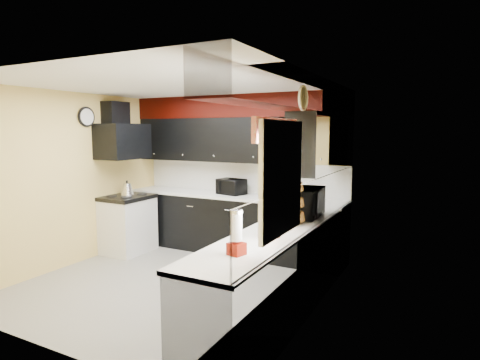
# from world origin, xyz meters

# --- Properties ---
(ground) EXTENTS (3.60, 3.60, 0.00)m
(ground) POSITION_xyz_m (0.00, 0.00, 0.00)
(ground) COLOR gray
(ground) RESTS_ON ground
(wall_back) EXTENTS (3.60, 0.06, 2.50)m
(wall_back) POSITION_xyz_m (0.00, 1.80, 1.25)
(wall_back) COLOR #E0C666
(wall_back) RESTS_ON ground
(wall_right) EXTENTS (0.06, 3.60, 2.50)m
(wall_right) POSITION_xyz_m (1.80, 0.00, 1.25)
(wall_right) COLOR #E0C666
(wall_right) RESTS_ON ground
(wall_left) EXTENTS (0.06, 3.60, 2.50)m
(wall_left) POSITION_xyz_m (-1.80, 0.00, 1.25)
(wall_left) COLOR #E0C666
(wall_left) RESTS_ON ground
(ceiling) EXTENTS (3.60, 3.60, 0.06)m
(ceiling) POSITION_xyz_m (0.00, 0.00, 2.50)
(ceiling) COLOR white
(ceiling) RESTS_ON wall_back
(cab_back) EXTENTS (3.60, 0.60, 0.90)m
(cab_back) POSITION_xyz_m (0.00, 1.50, 0.45)
(cab_back) COLOR black
(cab_back) RESTS_ON ground
(cab_right) EXTENTS (0.60, 3.00, 0.90)m
(cab_right) POSITION_xyz_m (1.50, -0.30, 0.45)
(cab_right) COLOR black
(cab_right) RESTS_ON ground
(counter_back) EXTENTS (3.62, 0.64, 0.04)m
(counter_back) POSITION_xyz_m (0.00, 1.50, 0.92)
(counter_back) COLOR white
(counter_back) RESTS_ON cab_back
(counter_right) EXTENTS (0.64, 3.02, 0.04)m
(counter_right) POSITION_xyz_m (1.50, -0.30, 0.92)
(counter_right) COLOR white
(counter_right) RESTS_ON cab_right
(splash_back) EXTENTS (3.60, 0.02, 0.50)m
(splash_back) POSITION_xyz_m (0.00, 1.79, 1.19)
(splash_back) COLOR white
(splash_back) RESTS_ON counter_back
(splash_right) EXTENTS (0.02, 3.60, 0.50)m
(splash_right) POSITION_xyz_m (1.79, 0.00, 1.19)
(splash_right) COLOR white
(splash_right) RESTS_ON counter_right
(upper_back) EXTENTS (2.60, 0.35, 0.70)m
(upper_back) POSITION_xyz_m (-0.50, 1.62, 1.80)
(upper_back) COLOR black
(upper_back) RESTS_ON wall_back
(upper_right) EXTENTS (0.35, 1.80, 0.70)m
(upper_right) POSITION_xyz_m (1.62, 0.90, 1.80)
(upper_right) COLOR black
(upper_right) RESTS_ON wall_right
(soffit_back) EXTENTS (3.60, 0.36, 0.35)m
(soffit_back) POSITION_xyz_m (0.00, 1.62, 2.33)
(soffit_back) COLOR black
(soffit_back) RESTS_ON wall_back
(soffit_right) EXTENTS (0.36, 3.24, 0.35)m
(soffit_right) POSITION_xyz_m (1.62, -0.18, 2.33)
(soffit_right) COLOR black
(soffit_right) RESTS_ON wall_right
(stove) EXTENTS (0.60, 0.75, 0.86)m
(stove) POSITION_xyz_m (-1.50, 0.75, 0.43)
(stove) COLOR white
(stove) RESTS_ON ground
(cooktop) EXTENTS (0.62, 0.77, 0.06)m
(cooktop) POSITION_xyz_m (-1.50, 0.75, 0.89)
(cooktop) COLOR black
(cooktop) RESTS_ON stove
(hood) EXTENTS (0.50, 0.78, 0.55)m
(hood) POSITION_xyz_m (-1.55, 0.75, 1.78)
(hood) COLOR black
(hood) RESTS_ON wall_left
(hood_duct) EXTENTS (0.24, 0.40, 0.40)m
(hood_duct) POSITION_xyz_m (-1.68, 0.75, 2.20)
(hood_duct) COLOR black
(hood_duct) RESTS_ON wall_left
(window) EXTENTS (0.03, 0.86, 0.96)m
(window) POSITION_xyz_m (1.79, -0.90, 1.55)
(window) COLOR white
(window) RESTS_ON wall_right
(valance) EXTENTS (0.04, 0.88, 0.20)m
(valance) POSITION_xyz_m (1.73, -0.90, 1.95)
(valance) COLOR red
(valance) RESTS_ON wall_right
(pan_top) EXTENTS (0.03, 0.22, 0.40)m
(pan_top) POSITION_xyz_m (0.82, 1.55, 2.00)
(pan_top) COLOR black
(pan_top) RESTS_ON upper_back
(pan_mid) EXTENTS (0.03, 0.28, 0.46)m
(pan_mid) POSITION_xyz_m (0.82, 1.42, 1.75)
(pan_mid) COLOR black
(pan_mid) RESTS_ON upper_back
(pan_low) EXTENTS (0.03, 0.24, 0.42)m
(pan_low) POSITION_xyz_m (0.82, 1.68, 1.72)
(pan_low) COLOR black
(pan_low) RESTS_ON upper_back
(cut_board) EXTENTS (0.03, 0.26, 0.35)m
(cut_board) POSITION_xyz_m (0.83, 1.30, 1.80)
(cut_board) COLOR white
(cut_board) RESTS_ON upper_back
(baskets) EXTENTS (0.27, 0.27, 0.50)m
(baskets) POSITION_xyz_m (1.52, 0.05, 1.18)
(baskets) COLOR brown
(baskets) RESTS_ON upper_right
(clock) EXTENTS (0.03, 0.30, 0.30)m
(clock) POSITION_xyz_m (-1.77, 0.25, 2.15)
(clock) COLOR black
(clock) RESTS_ON wall_left
(deco_plate) EXTENTS (0.03, 0.24, 0.24)m
(deco_plate) POSITION_xyz_m (1.77, -0.35, 2.25)
(deco_plate) COLOR white
(deco_plate) RESTS_ON wall_right
(toaster_oven) EXTENTS (0.49, 0.44, 0.24)m
(toaster_oven) POSITION_xyz_m (-0.04, 1.53, 1.06)
(toaster_oven) COLOR black
(toaster_oven) RESTS_ON counter_back
(microwave) EXTENTS (0.46, 0.64, 0.34)m
(microwave) POSITION_xyz_m (1.51, 0.46, 1.11)
(microwave) COLOR black
(microwave) RESTS_ON counter_right
(utensil_crock) EXTENTS (0.16, 0.16, 0.14)m
(utensil_crock) POSITION_xyz_m (0.76, 1.54, 1.01)
(utensil_crock) COLOR silver
(utensil_crock) RESTS_ON counter_back
(knife_block) EXTENTS (0.16, 0.18, 0.24)m
(knife_block) POSITION_xyz_m (1.10, 1.47, 1.06)
(knife_block) COLOR black
(knife_block) RESTS_ON counter_back
(kettle) EXTENTS (0.27, 0.27, 0.19)m
(kettle) POSITION_xyz_m (-1.56, 0.82, 1.01)
(kettle) COLOR silver
(kettle) RESTS_ON cooktop
(dispenser_a) EXTENTS (0.19, 0.19, 0.41)m
(dispenser_a) POSITION_xyz_m (1.54, -0.60, 1.14)
(dispenser_a) COLOR #711302
(dispenser_a) RESTS_ON counter_right
(dispenser_b) EXTENTS (0.15, 0.15, 0.33)m
(dispenser_b) POSITION_xyz_m (1.52, -1.21, 1.10)
(dispenser_b) COLOR maroon
(dispenser_b) RESTS_ON counter_right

